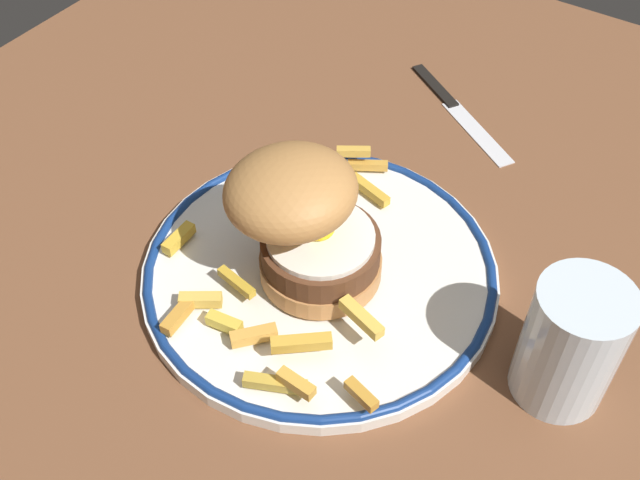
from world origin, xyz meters
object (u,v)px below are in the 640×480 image
dinner_plate (320,270)px  water_glass (568,350)px  burger (304,219)px  knife (452,103)px

dinner_plate → water_glass: (0.93, -20.58, 3.63)cm
dinner_plate → water_glass: bearing=-87.4°
burger → knife: (28.63, 0.76, -7.30)cm
burger → water_glass: size_ratio=1.20×
knife → dinner_plate: bearing=-176.9°
water_glass → knife: bearing=39.7°
dinner_plate → knife: bearing=3.1°
burger → water_glass: burger is taller
burger → water_glass: (2.10, -21.29, -3.09)cm
knife → burger: bearing=-178.5°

